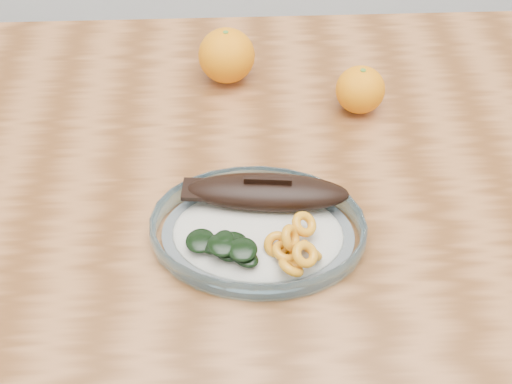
% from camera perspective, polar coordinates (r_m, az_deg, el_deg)
% --- Properties ---
extents(dining_table, '(1.20, 0.80, 0.75)m').
position_cam_1_polar(dining_table, '(0.95, 1.25, -2.85)').
color(dining_table, brown).
rests_on(dining_table, ground).
extents(plated_meal, '(0.52, 0.52, 0.08)m').
position_cam_1_polar(plated_meal, '(0.80, 0.21, -3.18)').
color(plated_meal, white).
rests_on(plated_meal, dining_table).
extents(orange_left, '(0.09, 0.09, 0.09)m').
position_cam_1_polar(orange_left, '(1.02, -2.63, 12.02)').
color(orange_left, orange).
rests_on(orange_left, dining_table).
extents(orange_right, '(0.07, 0.07, 0.07)m').
position_cam_1_polar(orange_right, '(0.97, 9.25, 8.97)').
color(orange_right, orange).
rests_on(orange_right, dining_table).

